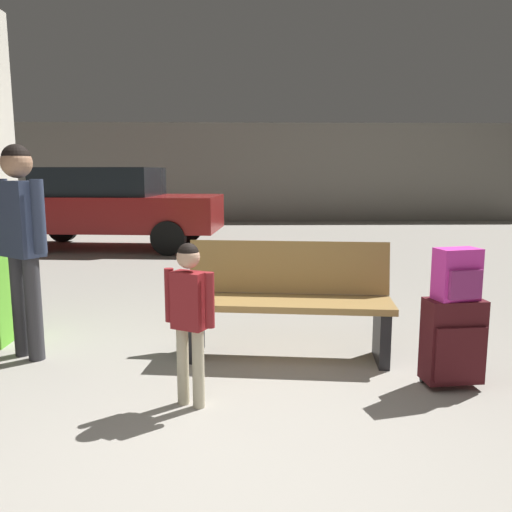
{
  "coord_description": "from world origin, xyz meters",
  "views": [
    {
      "loc": [
        0.15,
        -2.31,
        1.44
      ],
      "look_at": [
        0.25,
        1.3,
        0.85
      ],
      "focal_mm": 36.65,
      "sensor_mm": 36.0,
      "label": 1
    }
  ],
  "objects_px": {
    "child": "(189,307)",
    "adult": "(21,229)",
    "backpack_bright": "(458,275)",
    "parked_car_far": "(108,205)",
    "suitcase": "(453,341)",
    "bench": "(287,301)"
  },
  "relations": [
    {
      "from": "backpack_bright",
      "to": "adult",
      "type": "distance_m",
      "value": 3.15
    },
    {
      "from": "bench",
      "to": "backpack_bright",
      "type": "xyz_separation_m",
      "value": [
        1.05,
        -0.65,
        0.33
      ]
    },
    {
      "from": "suitcase",
      "to": "parked_car_far",
      "type": "distance_m",
      "value": 7.71
    },
    {
      "from": "backpack_bright",
      "to": "parked_car_far",
      "type": "xyz_separation_m",
      "value": [
        -3.93,
        6.61,
        0.03
      ]
    },
    {
      "from": "child",
      "to": "adult",
      "type": "xyz_separation_m",
      "value": [
        -1.34,
        0.89,
        0.38
      ]
    },
    {
      "from": "bench",
      "to": "parked_car_far",
      "type": "distance_m",
      "value": 6.63
    },
    {
      "from": "child",
      "to": "parked_car_far",
      "type": "xyz_separation_m",
      "value": [
        -2.21,
        6.84,
        0.18
      ]
    },
    {
      "from": "child",
      "to": "parked_car_far",
      "type": "height_order",
      "value": "parked_car_far"
    },
    {
      "from": "bench",
      "to": "child",
      "type": "distance_m",
      "value": 1.12
    },
    {
      "from": "parked_car_far",
      "to": "child",
      "type": "bearing_deg",
      "value": -72.1
    },
    {
      "from": "bench",
      "to": "adult",
      "type": "xyz_separation_m",
      "value": [
        -2.01,
        0.01,
        0.57
      ]
    },
    {
      "from": "parked_car_far",
      "to": "bench",
      "type": "bearing_deg",
      "value": -64.21
    },
    {
      "from": "suitcase",
      "to": "child",
      "type": "xyz_separation_m",
      "value": [
        -1.72,
        -0.23,
        0.31
      ]
    },
    {
      "from": "suitcase",
      "to": "backpack_bright",
      "type": "relative_size",
      "value": 1.78
    },
    {
      "from": "parked_car_far",
      "to": "adult",
      "type": "bearing_deg",
      "value": -81.72
    },
    {
      "from": "bench",
      "to": "adult",
      "type": "distance_m",
      "value": 2.09
    },
    {
      "from": "child",
      "to": "adult",
      "type": "relative_size",
      "value": 0.62
    },
    {
      "from": "backpack_bright",
      "to": "adult",
      "type": "relative_size",
      "value": 0.21
    },
    {
      "from": "suitcase",
      "to": "bench",
      "type": "bearing_deg",
      "value": 148.4
    },
    {
      "from": "child",
      "to": "adult",
      "type": "distance_m",
      "value": 1.65
    },
    {
      "from": "suitcase",
      "to": "parked_car_far",
      "type": "bearing_deg",
      "value": 120.75
    },
    {
      "from": "suitcase",
      "to": "backpack_bright",
      "type": "xyz_separation_m",
      "value": [
        0.0,
        -0.0,
        0.45
      ]
    }
  ]
}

